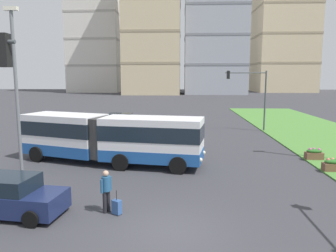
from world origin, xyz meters
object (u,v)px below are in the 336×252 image
apartment_tower_west (96,17)px  streetlight_left (16,86)px  flower_planter_3 (314,154)px  apartment_tower_centre (215,24)px  articulated_bus (110,137)px  flower_planter_2 (333,165)px  car_black_sedan (122,121)px  traffic_light_far_right (252,90)px  rolling_suitcase (117,207)px  car_navy_sedan (8,196)px  pedestrian_crossing (106,188)px  apartment_tower_westcentre (152,20)px  apartment_tower_eastcentre (285,23)px

apartment_tower_west → streetlight_left: bearing=-78.1°
flower_planter_3 → apartment_tower_centre: 87.89m
articulated_bus → flower_planter_3: size_ratio=10.93×
flower_planter_2 → apartment_tower_centre: size_ratio=0.03×
apartment_tower_west → flower_planter_2: bearing=-68.7°
car_black_sedan → traffic_light_far_right: traffic_light_far_right is taller
articulated_bus → rolling_suitcase: size_ratio=12.40×
car_black_sedan → apartment_tower_centre: (16.71, 72.28, 20.83)m
articulated_bus → apartment_tower_centre: size_ratio=0.28×
car_navy_sedan → traffic_light_far_right: bearing=56.4°
car_black_sedan → apartment_tower_west: 91.50m
car_black_sedan → traffic_light_far_right: (13.31, -1.40, 3.38)m
apartment_tower_west → pedestrian_crossing: bearing=-75.6°
flower_planter_2 → apartment_tower_westcentre: (-17.76, 83.75, 21.98)m
car_black_sedan → flower_planter_3: (15.04, -13.01, -0.33)m
apartment_tower_west → apartment_tower_centre: bearing=-16.8°
pedestrian_crossing → flower_planter_2: bearing=27.6°
apartment_tower_west → apartment_tower_westcentre: apartment_tower_west is taller
car_black_sedan → rolling_suitcase: bearing=-80.2°
traffic_light_far_right → apartment_tower_eastcentre: 94.97m
car_black_sedan → rolling_suitcase: size_ratio=4.62×
articulated_bus → apartment_tower_centre: 90.04m
pedestrian_crossing → apartment_tower_westcentre: (-6.07, 89.87, 21.41)m
articulated_bus → flower_planter_3: articulated_bus is taller
apartment_tower_centre → apartment_tower_eastcentre: apartment_tower_eastcentre is taller
pedestrian_crossing → traffic_light_far_right: traffic_light_far_right is taller
rolling_suitcase → apartment_tower_westcentre: 92.97m
articulated_bus → apartment_tower_centre: (14.87, 86.54, 19.93)m
traffic_light_far_right → rolling_suitcase: bearing=-114.7°
traffic_light_far_right → apartment_tower_west: (-37.27, 85.95, 22.13)m
pedestrian_crossing → streetlight_left: size_ratio=0.19×
streetlight_left → car_navy_sedan: bearing=-69.0°
rolling_suitcase → car_navy_sedan: bearing=-177.7°
traffic_light_far_right → streetlight_left: (-15.77, -15.70, 0.80)m
car_navy_sedan → flower_planter_3: size_ratio=4.18×
apartment_tower_eastcentre → traffic_light_far_right: bearing=-108.3°
car_navy_sedan → traffic_light_far_right: (13.81, 20.80, 3.38)m
apartment_tower_west → articulated_bus: bearing=-75.4°
flower_planter_2 → apartment_tower_westcentre: apartment_tower_westcentre is taller
articulated_bus → car_black_sedan: (-1.85, 14.26, -0.90)m
traffic_light_far_right → streetlight_left: 22.27m
apartment_tower_west → car_navy_sedan: bearing=-77.6°
traffic_light_far_right → apartment_tower_westcentre: (-16.03, 69.44, 18.27)m
apartment_tower_west → apartment_tower_centre: (40.68, -12.26, -4.69)m
car_black_sedan → apartment_tower_centre: size_ratio=0.10×
car_navy_sedan → apartment_tower_centre: size_ratio=0.11×
car_navy_sedan → streetlight_left: (-1.96, 5.10, 4.18)m
articulated_bus → apartment_tower_eastcentre: bearing=68.1°
articulated_bus → streetlight_left: streetlight_left is taller
car_navy_sedan → streetlight_left: streetlight_left is taller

